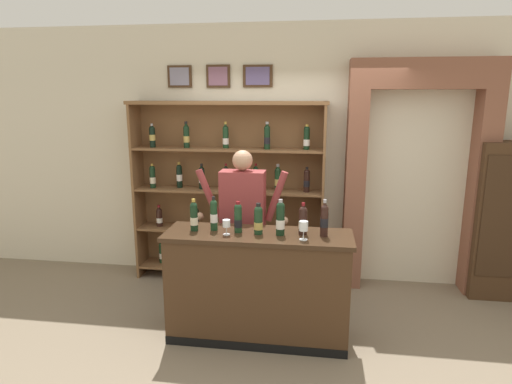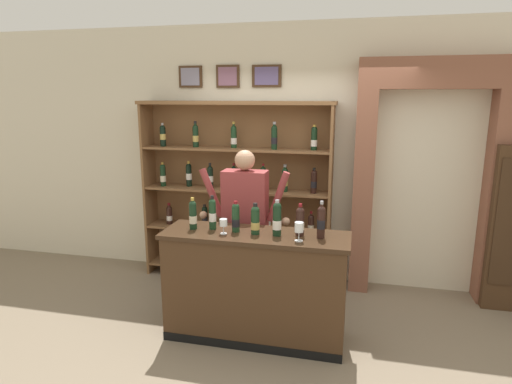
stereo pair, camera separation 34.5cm
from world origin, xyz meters
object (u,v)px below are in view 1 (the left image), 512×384
tasting_bottle_grappa (214,214)px  tasting_bottle_rosso (280,218)px  wine_shelf (229,187)px  tasting_bottle_super_tuscan (258,220)px  tasting_bottle_riserva (238,218)px  tasting_bottle_chianti (194,216)px  wine_glass_spare (304,227)px  shopkeeper (243,213)px  wine_glass_center (226,224)px  tasting_counter (258,286)px  tasting_bottle_brunello (303,220)px  tasting_bottle_bianco (324,220)px

tasting_bottle_grappa → tasting_bottle_rosso: bearing=-5.1°
wine_shelf → tasting_bottle_super_tuscan: size_ratio=8.22×
tasting_bottle_riserva → tasting_bottle_chianti: bearing=-178.8°
wine_glass_spare → tasting_bottle_chianti: bearing=173.1°
shopkeeper → wine_glass_center: 0.60m
tasting_bottle_chianti → wine_glass_center: bearing=-14.1°
wine_shelf → wine_glass_center: (0.27, -1.39, -0.04)m
wine_shelf → tasting_bottle_super_tuscan: (0.54, -1.33, -0.00)m
tasting_counter → tasting_bottle_chianti: (-0.59, 0.00, 0.64)m
tasting_bottle_chianti → tasting_bottle_rosso: tasting_bottle_rosso is taller
tasting_bottle_brunello → wine_glass_spare: size_ratio=1.74×
wine_shelf → tasting_bottle_grappa: size_ratio=7.34×
wine_shelf → tasting_bottle_chianti: 1.31m
tasting_counter → tasting_bottle_rosso: size_ratio=5.23×
tasting_bottle_brunello → wine_glass_center: (-0.67, -0.11, -0.03)m
tasting_bottle_grappa → tasting_bottle_rosso: tasting_bottle_rosso is taller
wine_shelf → shopkeeper: size_ratio=1.36×
tasting_bottle_grappa → tasting_counter: bearing=-5.8°
tasting_bottle_chianti → tasting_bottle_grappa: bearing=12.1°
tasting_bottle_bianco → wine_shelf: bearing=130.5°
shopkeeper → tasting_bottle_grappa: bearing=-110.7°
tasting_bottle_chianti → wine_glass_spare: (0.99, -0.12, -0.02)m
tasting_bottle_chianti → tasting_bottle_grappa: 0.18m
wine_glass_center → wine_glass_spare: bearing=-3.5°
tasting_bottle_bianco → tasting_bottle_riserva: bearing=179.6°
wine_glass_center → shopkeeper: bearing=86.0°
tasting_bottle_super_tuscan → tasting_bottle_bianco: (0.58, 0.02, 0.02)m
wine_glass_center → wine_glass_spare: wine_glass_spare is taller
wine_shelf → tasting_bottle_riserva: (0.36, -1.31, -0.00)m
tasting_bottle_chianti → tasting_bottle_super_tuscan: tasting_bottle_chianti is taller
tasting_bottle_chianti → tasting_bottle_bianco: (1.17, 0.00, 0.01)m
tasting_bottle_grappa → tasting_bottle_super_tuscan: 0.42m
tasting_bottle_grappa → tasting_bottle_bianco: tasting_bottle_bianco is taller
shopkeeper → tasting_counter: bearing=-66.4°
tasting_bottle_rosso → tasting_bottle_bianco: 0.38m
tasting_bottle_brunello → tasting_bottle_riserva: bearing=-177.7°
wine_glass_center → tasting_bottle_rosso: bearing=7.6°
tasting_bottle_super_tuscan → tasting_bottle_chianti: bearing=178.6°
tasting_bottle_super_tuscan → tasting_bottle_brunello: 0.39m
tasting_bottle_grappa → tasting_bottle_bianco: 0.99m
wine_shelf → tasting_bottle_rosso: (0.74, -1.33, 0.02)m
tasting_bottle_brunello → tasting_counter: bearing=-174.9°
wine_glass_center → tasting_bottle_super_tuscan: bearing=13.3°
tasting_bottle_chianti → tasting_bottle_rosso: 0.79m
wine_glass_spare → tasting_bottle_brunello: bearing=94.4°
wine_shelf → wine_glass_spare: size_ratio=14.05×
tasting_bottle_grappa → tasting_bottle_super_tuscan: bearing=-7.2°
tasting_bottle_grappa → tasting_bottle_bianco: (0.99, -0.03, 0.00)m
tasting_bottle_rosso → tasting_bottle_bianco: size_ratio=0.98×
tasting_bottle_riserva → tasting_bottle_brunello: tasting_bottle_brunello is taller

